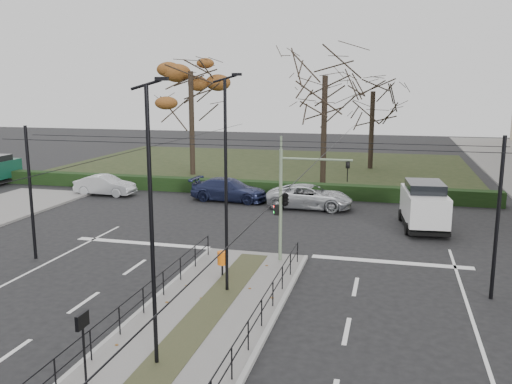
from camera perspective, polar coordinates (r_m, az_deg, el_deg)
ground at (r=20.69m, az=-3.29°, el=-10.70°), size 140.00×140.00×0.00m
median_island at (r=18.48m, az=-5.69°, el=-13.26°), size 4.40×15.00×0.14m
park at (r=52.23m, az=0.97°, el=2.73°), size 38.00×26.00×0.10m
hedge at (r=39.41m, az=-3.51°, el=0.61°), size 38.00×1.00×1.00m
median_railing at (r=18.04m, az=-5.85°, el=-10.76°), size 4.14×13.24×0.92m
catenary at (r=21.19m, az=-2.08°, el=-0.49°), size 20.00×34.00×6.00m
traffic_light at (r=23.28m, az=3.30°, el=-0.53°), size 3.33×1.89×4.90m
litter_bin at (r=21.99m, az=-3.58°, el=-6.99°), size 0.39×0.39×1.00m
info_panel at (r=14.70m, az=-17.79°, el=-13.56°), size 0.11×0.51×1.96m
streetlamp_median_near at (r=14.53m, az=-10.88°, el=-3.42°), size 0.65×0.13×7.76m
streetlamp_median_far at (r=19.59m, az=-3.14°, el=0.85°), size 0.67×0.14×7.98m
parked_car_second at (r=40.04m, az=-15.59°, el=0.69°), size 4.34×1.55×1.43m
parked_car_third at (r=36.71m, az=-2.83°, el=0.25°), size 5.42×2.52×1.53m
parked_car_fourth at (r=34.58m, az=5.69°, el=-0.49°), size 5.46×2.59×1.50m
white_van at (r=30.88m, az=17.26°, el=-1.25°), size 2.60×5.08×2.58m
rust_tree at (r=46.92m, az=-6.90°, el=12.49°), size 7.56×7.56×11.54m
bare_tree_center at (r=51.21m, az=12.21°, el=9.74°), size 6.98×6.98×9.41m
bare_tree_near at (r=42.29m, az=7.28°, el=11.24°), size 6.87×6.87×11.09m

